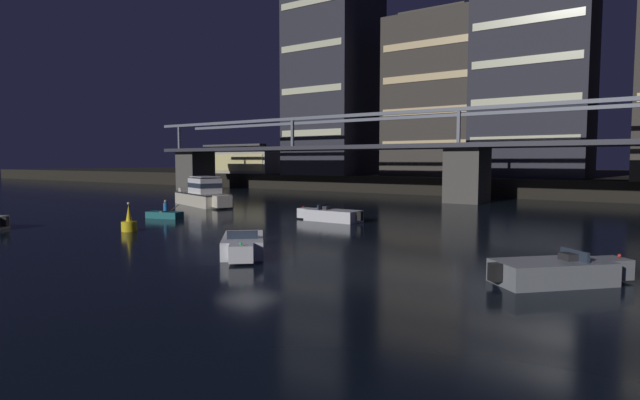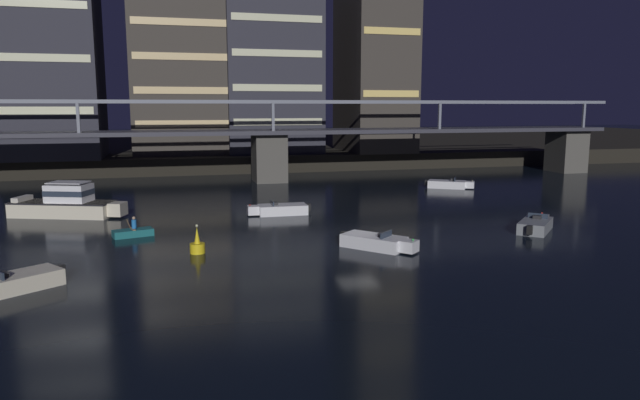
% 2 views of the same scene
% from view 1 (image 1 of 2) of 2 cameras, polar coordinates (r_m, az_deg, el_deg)
% --- Properties ---
extents(ground_plane, '(400.00, 400.00, 0.00)m').
position_cam_1_polar(ground_plane, '(24.49, -8.19, -5.49)').
color(ground_plane, black).
extents(far_riverbank, '(240.00, 80.00, 2.20)m').
position_cam_1_polar(far_riverbank, '(100.01, 24.85, 2.24)').
color(far_riverbank, black).
rests_on(far_riverbank, ground).
extents(river_bridge, '(86.51, 6.40, 9.38)m').
position_cam_1_polar(river_bridge, '(53.17, 16.43, 4.51)').
color(river_bridge, '#4C4944').
rests_on(river_bridge, ground).
extents(tower_west_low, '(11.08, 12.34, 30.65)m').
position_cam_1_polar(tower_west_low, '(77.37, 1.63, 14.23)').
color(tower_west_low, '#282833').
rests_on(tower_west_low, far_riverbank).
extents(tower_west_tall, '(12.93, 8.54, 21.88)m').
position_cam_1_polar(tower_west_tall, '(71.21, 13.13, 11.40)').
color(tower_west_tall, '#38332D').
rests_on(tower_west_tall, far_riverbank).
extents(tower_central, '(13.00, 11.09, 22.86)m').
position_cam_1_polar(tower_central, '(68.01, 23.18, 11.92)').
color(tower_central, '#282833').
rests_on(tower_central, far_riverbank).
extents(waterfront_pavilion, '(12.40, 7.40, 4.70)m').
position_cam_1_polar(waterfront_pavilion, '(84.59, -8.13, 4.54)').
color(waterfront_pavilion, '#B2AD9E').
rests_on(waterfront_pavilion, far_riverbank).
extents(cabin_cruiser_near_left, '(9.27, 5.37, 2.79)m').
position_cam_1_polar(cabin_cruiser_near_left, '(48.71, -13.07, 0.60)').
color(cabin_cruiser_near_left, beige).
rests_on(cabin_cruiser_near_left, ground).
extents(speedboat_near_center, '(4.36, 4.42, 1.16)m').
position_cam_1_polar(speedboat_near_center, '(19.22, 25.42, -7.36)').
color(speedboat_near_center, gray).
rests_on(speedboat_near_center, ground).
extents(speedboat_mid_center, '(4.21, 4.54, 1.16)m').
position_cam_1_polar(speedboat_mid_center, '(22.99, -8.75, -5.10)').
color(speedboat_mid_center, silver).
rests_on(speedboat_mid_center, ground).
extents(speedboat_far_left, '(5.20, 1.87, 1.16)m').
position_cam_1_polar(speedboat_far_left, '(35.29, 1.22, -1.73)').
color(speedboat_far_left, silver).
rests_on(speedboat_far_left, ground).
extents(channel_buoy, '(0.90, 0.90, 1.76)m').
position_cam_1_polar(channel_buoy, '(32.21, -20.89, -2.50)').
color(channel_buoy, yellow).
rests_on(channel_buoy, ground).
extents(dinghy_with_paddler, '(2.80, 2.63, 1.36)m').
position_cam_1_polar(dinghy_with_paddler, '(38.84, -17.25, -1.57)').
color(dinghy_with_paddler, '#196066').
rests_on(dinghy_with_paddler, ground).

